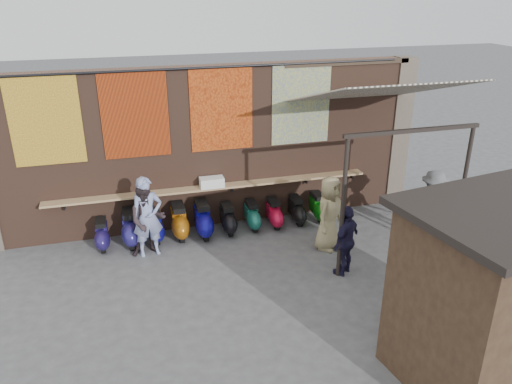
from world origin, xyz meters
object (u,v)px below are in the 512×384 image
(scooter_stool_3, at_px, (179,222))
(scooter_stool_6, at_px, (252,215))
(scooter_stool_5, at_px, (228,219))
(shopper_tan, at_px, (329,213))
(scooter_stool_1, at_px, (130,228))
(scooter_stool_8, at_px, (296,210))
(diner_right, at_px, (148,221))
(scooter_stool_4, at_px, (203,220))
(shelf_box, at_px, (212,182))
(market_stall, at_px, (494,299))
(diner_left, at_px, (148,217))
(scooter_stool_7, at_px, (274,213))
(shopper_navy, at_px, (346,240))
(shopper_grey, at_px, (432,205))
(scooter_stool_0, at_px, (102,235))
(scooter_stool_2, at_px, (156,226))
(scooter_stool_9, at_px, (318,207))

(scooter_stool_3, xyz_separation_m, scooter_stool_6, (1.83, -0.02, -0.07))
(scooter_stool_5, bearing_deg, shopper_tan, -34.09)
(scooter_stool_3, bearing_deg, scooter_stool_1, -177.91)
(scooter_stool_8, distance_m, diner_right, 3.87)
(scooter_stool_4, height_order, diner_right, diner_right)
(shelf_box, relative_size, market_stall, 0.21)
(scooter_stool_6, distance_m, market_stall, 6.34)
(scooter_stool_1, distance_m, diner_left, 0.88)
(scooter_stool_7, xyz_separation_m, scooter_stool_8, (0.62, 0.04, -0.01))
(scooter_stool_6, xyz_separation_m, shopper_navy, (1.34, -2.56, 0.43))
(scooter_stool_1, distance_m, scooter_stool_8, 4.18)
(scooter_stool_1, relative_size, scooter_stool_7, 1.19)
(market_stall, bearing_deg, shopper_grey, 57.63)
(scooter_stool_3, distance_m, scooter_stool_5, 1.19)
(scooter_stool_8, distance_m, market_stall, 6.04)
(scooter_stool_6, height_order, diner_left, diner_left)
(scooter_stool_1, distance_m, scooter_stool_4, 1.73)
(scooter_stool_0, distance_m, scooter_stool_2, 1.25)
(scooter_stool_1, height_order, scooter_stool_4, scooter_stool_4)
(scooter_stool_7, relative_size, market_stall, 0.27)
(shelf_box, distance_m, scooter_stool_0, 2.86)
(diner_right, bearing_deg, shopper_navy, -29.05)
(scooter_stool_2, relative_size, diner_right, 0.45)
(shelf_box, bearing_deg, scooter_stool_1, -171.42)
(shopper_navy, xyz_separation_m, market_stall, (0.82, -3.31, 0.61))
(scooter_stool_7, xyz_separation_m, shopper_navy, (0.78, -2.53, 0.43))
(scooter_stool_0, height_order, scooter_stool_3, scooter_stool_3)
(scooter_stool_2, distance_m, scooter_stool_8, 3.58)
(diner_right, bearing_deg, scooter_stool_3, 36.58)
(scooter_stool_5, bearing_deg, shelf_box, 133.93)
(scooter_stool_4, bearing_deg, scooter_stool_8, 1.19)
(diner_right, relative_size, shopper_grey, 0.97)
(diner_left, relative_size, shopper_navy, 1.20)
(shelf_box, distance_m, scooter_stool_7, 1.79)
(scooter_stool_3, xyz_separation_m, scooter_stool_5, (1.19, -0.06, -0.06))
(scooter_stool_0, relative_size, scooter_stool_2, 0.95)
(scooter_stool_4, distance_m, scooter_stool_8, 2.45)
(shopper_navy, distance_m, shopper_grey, 2.79)
(scooter_stool_8, height_order, diner_left, diner_left)
(scooter_stool_5, relative_size, scooter_stool_9, 0.98)
(scooter_stool_7, bearing_deg, diner_right, -169.56)
(scooter_stool_0, bearing_deg, scooter_stool_4, -0.10)
(scooter_stool_4, xyz_separation_m, shopper_grey, (5.24, -1.62, 0.45))
(shelf_box, distance_m, scooter_stool_4, 0.94)
(scooter_stool_0, bearing_deg, scooter_stool_3, 1.96)
(scooter_stool_9, xyz_separation_m, diner_right, (-4.38, -0.59, 0.48))
(scooter_stool_3, height_order, shopper_navy, shopper_navy)
(scooter_stool_7, distance_m, shopper_grey, 3.82)
(diner_left, relative_size, shopper_grey, 1.07)
(diner_left, xyz_separation_m, shopper_grey, (6.58, -1.05, -0.06))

